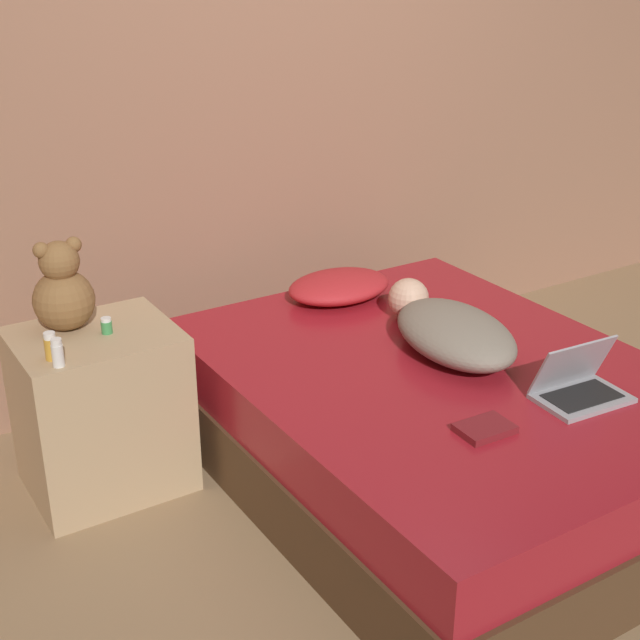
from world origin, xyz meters
name	(u,v)px	position (x,y,z in m)	size (l,w,h in m)	color
ground_plane	(436,476)	(0.00, 0.00, 0.00)	(12.00, 12.00, 0.00)	#937551
wall_back	(271,84)	(0.00, 1.22, 1.30)	(8.00, 0.06, 2.60)	#996B51
bed	(439,423)	(0.00, 0.00, 0.23)	(1.45, 1.89, 0.47)	#4C331E
nightstand	(102,411)	(-1.06, 0.62, 0.31)	(0.56, 0.46, 0.61)	tan
pillow	(339,286)	(0.04, 0.74, 0.52)	(0.46, 0.33, 0.11)	red
person_lying	(450,329)	(0.11, 0.10, 0.55)	(0.46, 0.77, 0.16)	gray
laptop	(578,385)	(0.23, -0.42, 0.51)	(0.32, 0.22, 0.20)	#9E9EA3
teddy_bear	(63,291)	(-1.13, 0.71, 0.76)	(0.21, 0.21, 0.33)	brown
bottle_green	(107,326)	(-1.02, 0.60, 0.64)	(0.04, 0.04, 0.06)	#3D8E4C
bottle_amber	(51,346)	(-1.25, 0.50, 0.66)	(0.04, 0.04, 0.10)	gold
bottle_white	(58,353)	(-1.24, 0.44, 0.66)	(0.04, 0.04, 0.10)	white
book	(485,429)	(-0.18, -0.43, 0.48)	(0.18, 0.13, 0.02)	maroon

